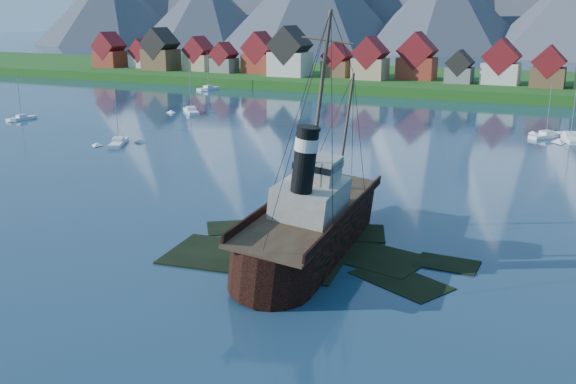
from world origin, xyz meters
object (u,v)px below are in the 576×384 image
at_px(tugboat_wreck, 316,218).
at_px(sailboat_d, 546,136).
at_px(sailboat_a, 119,143).
at_px(sailboat_f, 208,89).
at_px(sailboat_e, 570,139).
at_px(sailboat_b, 22,119).
at_px(sailboat_c, 191,112).

distance_m(tugboat_wreck, sailboat_d, 79.62).
relative_size(sailboat_a, sailboat_f, 0.85).
relative_size(tugboat_wreck, sailboat_a, 3.02).
bearing_deg(tugboat_wreck, sailboat_e, 69.20).
height_order(sailboat_a, sailboat_e, sailboat_e).
height_order(sailboat_a, sailboat_b, sailboat_a).
bearing_deg(sailboat_d, sailboat_c, -145.12).
height_order(tugboat_wreck, sailboat_f, tugboat_wreck).
bearing_deg(sailboat_a, sailboat_d, 1.79).
bearing_deg(sailboat_b, tugboat_wreck, -18.01).
bearing_deg(tugboat_wreck, sailboat_d, 72.50).
relative_size(sailboat_c, sailboat_e, 0.99).
relative_size(tugboat_wreck, sailboat_c, 2.58).
height_order(sailboat_a, sailboat_d, sailboat_d).
bearing_deg(sailboat_b, sailboat_e, 22.48).
distance_m(sailboat_c, sailboat_e, 87.72).
bearing_deg(sailboat_c, sailboat_b, 178.63).
relative_size(sailboat_a, sailboat_d, 0.94).
bearing_deg(tugboat_wreck, sailboat_b, 147.99).
relative_size(sailboat_b, sailboat_c, 0.81).
relative_size(sailboat_d, sailboat_e, 0.90).
relative_size(sailboat_a, sailboat_e, 0.84).
relative_size(sailboat_b, sailboat_f, 0.81).
bearing_deg(sailboat_d, sailboat_a, -116.72).
distance_m(sailboat_c, sailboat_d, 83.21).
xyz_separation_m(sailboat_c, sailboat_e, (87.69, 2.49, -0.01)).
relative_size(sailboat_a, sailboat_c, 0.85).
distance_m(sailboat_d, sailboat_e, 4.60).
xyz_separation_m(sailboat_c, sailboat_d, (83.15, 3.26, -0.02)).
xyz_separation_m(tugboat_wreck, sailboat_f, (-90.20, 118.96, -2.94)).
height_order(sailboat_b, sailboat_d, sailboat_d).
distance_m(tugboat_wreck, sailboat_f, 149.32).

